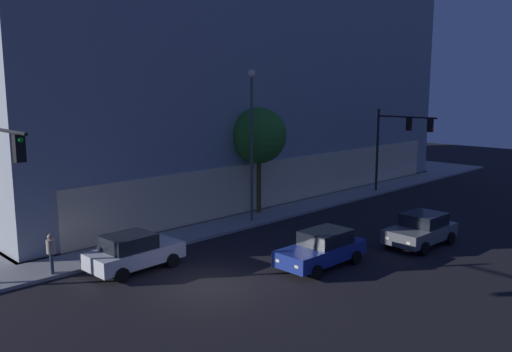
# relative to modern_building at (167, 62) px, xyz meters

# --- Properties ---
(ground_plane) EXTENTS (120.00, 120.00, 0.00)m
(ground_plane) POSITION_rel_modern_building_xyz_m (-14.18, -22.61, -10.19)
(ground_plane) COLOR black
(modern_building) EXTENTS (37.92, 30.15, 20.52)m
(modern_building) POSITION_rel_modern_building_xyz_m (0.00, 0.00, 0.00)
(modern_building) COLOR #4C4C51
(modern_building) RESTS_ON ground
(traffic_light_far_corner) EXTENTS (0.65, 4.93, 6.23)m
(traffic_light_far_corner) POSITION_rel_modern_building_xyz_m (7.09, -18.56, -5.66)
(traffic_light_far_corner) COLOR black
(traffic_light_far_corner) RESTS_ON sidewalk_corner
(street_lamp_sidewalk) EXTENTS (0.44, 0.44, 8.75)m
(street_lamp_sidewalk) POSITION_rel_modern_building_xyz_m (-6.05, -16.69, -4.61)
(street_lamp_sidewalk) COLOR #525252
(street_lamp_sidewalk) RESTS_ON sidewalk_corner
(sidewalk_tree) EXTENTS (3.44, 3.44, 6.56)m
(sidewalk_tree) POSITION_rel_modern_building_xyz_m (-4.24, -15.46, -5.22)
(sidewalk_tree) COLOR #4F431E
(sidewalk_tree) RESTS_ON sidewalk_corner
(pedestrian_waiting) EXTENTS (0.36, 0.36, 1.70)m
(pedestrian_waiting) POSITION_rel_modern_building_xyz_m (-18.27, -17.19, -9.02)
(pedestrian_waiting) COLOR #2D3851
(pedestrian_waiting) RESTS_ON sidewalk_corner
(car_white) EXTENTS (4.22, 2.25, 1.63)m
(car_white) POSITION_rel_modern_building_xyz_m (-15.38, -18.86, -9.36)
(car_white) COLOR silver
(car_white) RESTS_ON ground
(car_blue) EXTENTS (4.48, 2.06, 1.59)m
(car_blue) POSITION_rel_modern_building_xyz_m (-9.13, -24.32, -9.39)
(car_blue) COLOR navy
(car_blue) RESTS_ON ground
(car_grey) EXTENTS (4.20, 2.29, 1.61)m
(car_grey) POSITION_rel_modern_building_xyz_m (-3.07, -25.88, -9.37)
(car_grey) COLOR slate
(car_grey) RESTS_ON ground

